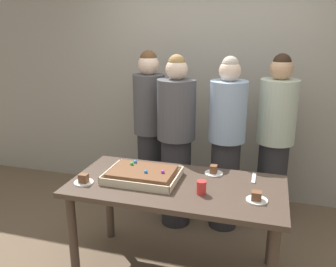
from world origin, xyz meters
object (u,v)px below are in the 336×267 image
plated_slice_near_right (84,180)px  plated_slice_near_left (214,171)px  party_table (176,196)px  person_serving_front (226,144)px  sheet_cake (142,175)px  drink_cup_nearest (201,187)px  person_far_right_suit (176,141)px  person_green_shirt_behind (150,129)px  cake_server_utensil (254,178)px  person_striped_tie_right (275,139)px  plated_slice_far_left (257,198)px

plated_slice_near_right → plated_slice_near_left: bearing=26.4°
party_table → person_serving_front: 0.89m
sheet_cake → drink_cup_nearest: bearing=-13.8°
party_table → person_far_right_suit: person_far_right_suit is taller
drink_cup_nearest → person_far_right_suit: (-0.42, 0.87, 0.04)m
party_table → plated_slice_near_right: plated_slice_near_right is taller
plated_slice_near_left → person_far_right_suit: bearing=132.7°
plated_slice_near_right → person_serving_front: 1.40m
party_table → person_green_shirt_behind: person_green_shirt_behind is taller
party_table → person_green_shirt_behind: 1.19m
cake_server_utensil → person_striped_tie_right: 0.81m
plated_slice_near_left → drink_cup_nearest: (-0.03, -0.38, 0.03)m
plated_slice_near_left → person_serving_front: size_ratio=0.09×
person_striped_tie_right → plated_slice_near_left: bearing=12.6°
plated_slice_near_right → person_serving_front: person_serving_front is taller
plated_slice_far_left → drink_cup_nearest: (-0.39, 0.00, 0.03)m
plated_slice_far_left → plated_slice_near_right: bearing=-176.5°
party_table → sheet_cake: sheet_cake is taller
person_serving_front → person_green_shirt_behind: bearing=-69.1°
plated_slice_near_right → person_serving_front: (0.96, 1.02, 0.06)m
party_table → cake_server_utensil: size_ratio=8.18×
plated_slice_near_left → cake_server_utensil: 0.32m
person_striped_tie_right → cake_server_utensil: bearing=32.6°
person_green_shirt_behind → sheet_cake: bearing=0.0°
plated_slice_near_right → person_green_shirt_behind: 1.22m
sheet_cake → drink_cup_nearest: sheet_cake is taller
drink_cup_nearest → person_far_right_suit: size_ratio=0.06×
sheet_cake → person_serving_front: person_serving_front is taller
drink_cup_nearest → person_far_right_suit: person_far_right_suit is taller
plated_slice_far_left → drink_cup_nearest: size_ratio=1.50×
sheet_cake → person_serving_front: bearing=56.1°
sheet_cake → plated_slice_far_left: bearing=-7.9°
plated_slice_near_left → plated_slice_near_right: bearing=-153.6°
plated_slice_near_right → plated_slice_far_left: 1.29m
person_green_shirt_behind → cake_server_utensil: bearing=40.4°
person_serving_front → sheet_cake: bearing=-0.0°
sheet_cake → plated_slice_near_left: 0.58m
plated_slice_near_left → party_table: bearing=-131.9°
cake_server_utensil → drink_cup_nearest: bearing=-132.3°
party_table → plated_slice_near_right: (-0.69, -0.19, 0.13)m
plated_slice_near_left → cake_server_utensil: plated_slice_near_left is taller
plated_slice_near_right → person_striped_tie_right: person_striped_tie_right is taller
plated_slice_near_right → person_serving_front: size_ratio=0.09×
person_green_shirt_behind → person_striped_tie_right: (1.29, 0.04, -0.02)m
drink_cup_nearest → cake_server_utensil: drink_cup_nearest is taller
cake_server_utensil → plated_slice_near_right: bearing=-159.7°
plated_slice_near_right → cake_server_utensil: (1.25, 0.46, -0.02)m
plated_slice_near_left → drink_cup_nearest: drink_cup_nearest is taller
party_table → person_far_right_suit: (-0.21, 0.76, 0.19)m
plated_slice_near_left → person_green_shirt_behind: (-0.81, 0.75, 0.09)m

